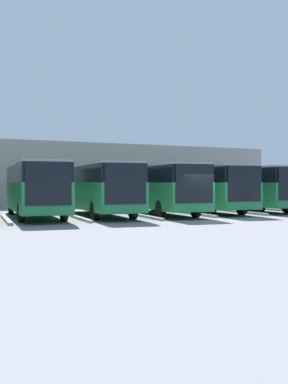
{
  "coord_description": "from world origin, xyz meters",
  "views": [
    {
      "loc": [
        14.66,
        22.55,
        1.99
      ],
      "look_at": [
        0.7,
        -5.6,
        1.46
      ],
      "focal_mm": 45.0,
      "sensor_mm": 36.0,
      "label": 1
    }
  ],
  "objects_px": {
    "bus_1": "(246,187)",
    "bus_4": "(99,187)",
    "bus_0": "(286,187)",
    "bus_5": "(35,187)",
    "bus_3": "(157,187)",
    "bus_2": "(202,187)"
  },
  "relations": [
    {
      "from": "bus_4",
      "to": "bus_1",
      "type": "bearing_deg",
      "value": -171.02
    },
    {
      "from": "bus_0",
      "to": "bus_1",
      "type": "distance_m",
      "value": 3.93
    },
    {
      "from": "bus_0",
      "to": "bus_4",
      "type": "relative_size",
      "value": 1.0
    },
    {
      "from": "bus_1",
      "to": "bus_4",
      "type": "height_order",
      "value": "same"
    },
    {
      "from": "bus_1",
      "to": "bus_4",
      "type": "bearing_deg",
      "value": 8.98
    },
    {
      "from": "bus_2",
      "to": "bus_5",
      "type": "xyz_separation_m",
      "value": [
        11.77,
        0.07,
        0.0
      ]
    },
    {
      "from": "bus_0",
      "to": "bus_4",
      "type": "bearing_deg",
      "value": 8.77
    },
    {
      "from": "bus_0",
      "to": "bus_5",
      "type": "bearing_deg",
      "value": 7.59
    },
    {
      "from": "bus_5",
      "to": "bus_1",
      "type": "bearing_deg",
      "value": -172.54
    },
    {
      "from": "bus_3",
      "to": "bus_2",
      "type": "bearing_deg",
      "value": -163.19
    },
    {
      "from": "bus_1",
      "to": "bus_3",
      "type": "relative_size",
      "value": 1.0
    },
    {
      "from": "bus_0",
      "to": "bus_2",
      "type": "distance_m",
      "value": 7.85
    },
    {
      "from": "bus_0",
      "to": "bus_3",
      "type": "bearing_deg",
      "value": 11.15
    },
    {
      "from": "bus_2",
      "to": "bus_4",
      "type": "height_order",
      "value": "same"
    },
    {
      "from": "bus_0",
      "to": "bus_5",
      "type": "xyz_separation_m",
      "value": [
        19.62,
        0.27,
        0.0
      ]
    },
    {
      "from": "bus_1",
      "to": "bus_4",
      "type": "xyz_separation_m",
      "value": [
        11.77,
        0.45,
        0.0
      ]
    },
    {
      "from": "bus_0",
      "to": "bus_1",
      "type": "bearing_deg",
      "value": 8.15
    },
    {
      "from": "bus_0",
      "to": "bus_4",
      "type": "xyz_separation_m",
      "value": [
        15.7,
        0.54,
        0.0
      ]
    },
    {
      "from": "bus_1",
      "to": "bus_4",
      "type": "relative_size",
      "value": 1.0
    },
    {
      "from": "bus_3",
      "to": "bus_4",
      "type": "relative_size",
      "value": 1.0
    },
    {
      "from": "bus_3",
      "to": "bus_5",
      "type": "distance_m",
      "value": 7.87
    },
    {
      "from": "bus_1",
      "to": "bus_2",
      "type": "distance_m",
      "value": 3.93
    }
  ]
}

